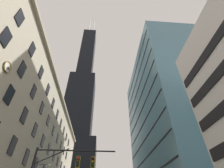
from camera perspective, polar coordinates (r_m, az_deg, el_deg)
name	(u,v)px	position (r m, az deg, el deg)	size (l,w,h in m)	color
station_building	(11,147)	(44.32, -32.36, -18.52)	(18.36, 61.57, 26.30)	#BCAF93
dark_skyscraper	(77,121)	(120.65, -12.21, -12.71)	(29.34, 29.34, 191.00)	black
glass_office_midrise	(173,121)	(49.12, 20.91, -12.25)	(18.18, 34.54, 43.78)	teal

